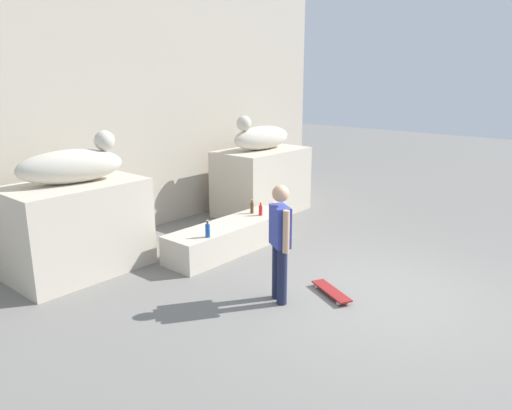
{
  "coord_description": "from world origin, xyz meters",
  "views": [
    {
      "loc": [
        -6.03,
        -2.74,
        3.09
      ],
      "look_at": [
        -0.41,
        2.06,
        1.1
      ],
      "focal_mm": 34.25,
      "sensor_mm": 36.0,
      "label": 1
    }
  ],
  "objects_px": {
    "skateboard": "(331,291)",
    "bottle_blue": "(208,230)",
    "bottle_red": "(261,210)",
    "skater": "(280,239)",
    "bottle_brown": "(252,208)",
    "statue_reclining_left": "(73,165)",
    "statue_reclining_right": "(261,137)"
  },
  "relations": [
    {
      "from": "skateboard",
      "to": "skater",
      "type": "bearing_deg",
      "value": -100.67
    },
    {
      "from": "skateboard",
      "to": "bottle_brown",
      "type": "distance_m",
      "value": 2.82
    },
    {
      "from": "statue_reclining_right",
      "to": "bottle_blue",
      "type": "xyz_separation_m",
      "value": [
        -3.05,
        -1.44,
        -1.11
      ]
    },
    {
      "from": "bottle_red",
      "to": "bottle_blue",
      "type": "bearing_deg",
      "value": -173.87
    },
    {
      "from": "bottle_blue",
      "to": "bottle_brown",
      "type": "bearing_deg",
      "value": 13.92
    },
    {
      "from": "skater",
      "to": "bottle_red",
      "type": "xyz_separation_m",
      "value": [
        1.77,
        1.83,
        -0.31
      ]
    },
    {
      "from": "statue_reclining_left",
      "to": "bottle_red",
      "type": "xyz_separation_m",
      "value": [
        2.98,
        -1.26,
        -1.13
      ]
    },
    {
      "from": "bottle_blue",
      "to": "bottle_red",
      "type": "xyz_separation_m",
      "value": [
        1.54,
        0.17,
        -0.02
      ]
    },
    {
      "from": "statue_reclining_right",
      "to": "bottle_red",
      "type": "height_order",
      "value": "statue_reclining_right"
    },
    {
      "from": "skateboard",
      "to": "bottle_blue",
      "type": "xyz_separation_m",
      "value": [
        -0.39,
        2.14,
        0.57
      ]
    },
    {
      "from": "statue_reclining_left",
      "to": "statue_reclining_right",
      "type": "relative_size",
      "value": 1.03
    },
    {
      "from": "statue_reclining_right",
      "to": "statue_reclining_left",
      "type": "bearing_deg",
      "value": 4.25
    },
    {
      "from": "skateboard",
      "to": "bottle_brown",
      "type": "relative_size",
      "value": 2.99
    },
    {
      "from": "skater",
      "to": "bottle_brown",
      "type": "bearing_deg",
      "value": 170.88
    },
    {
      "from": "statue_reclining_right",
      "to": "bottle_red",
      "type": "bearing_deg",
      "value": 44.24
    },
    {
      "from": "statue_reclining_left",
      "to": "skater",
      "type": "distance_m",
      "value": 3.42
    },
    {
      "from": "statue_reclining_right",
      "to": "bottle_brown",
      "type": "relative_size",
      "value": 6.07
    },
    {
      "from": "statue_reclining_right",
      "to": "bottle_blue",
      "type": "height_order",
      "value": "statue_reclining_right"
    },
    {
      "from": "statue_reclining_left",
      "to": "skater",
      "type": "relative_size",
      "value": 1.01
    },
    {
      "from": "statue_reclining_left",
      "to": "bottle_red",
      "type": "distance_m",
      "value": 3.43
    },
    {
      "from": "skateboard",
      "to": "statue_reclining_right",
      "type": "bearing_deg",
      "value": 169.69
    },
    {
      "from": "statue_reclining_right",
      "to": "bottle_red",
      "type": "xyz_separation_m",
      "value": [
        -1.51,
        -1.27,
        -1.13
      ]
    },
    {
      "from": "bottle_blue",
      "to": "bottle_brown",
      "type": "height_order",
      "value": "bottle_blue"
    },
    {
      "from": "bottle_brown",
      "to": "skater",
      "type": "bearing_deg",
      "value": -130.87
    },
    {
      "from": "bottle_red",
      "to": "statue_reclining_left",
      "type": "bearing_deg",
      "value": 157.04
    },
    {
      "from": "bottle_blue",
      "to": "bottle_red",
      "type": "distance_m",
      "value": 1.55
    },
    {
      "from": "skater",
      "to": "bottle_blue",
      "type": "distance_m",
      "value": 1.71
    },
    {
      "from": "bottle_brown",
      "to": "statue_reclining_left",
      "type": "bearing_deg",
      "value": 160.66
    },
    {
      "from": "bottle_blue",
      "to": "bottle_red",
      "type": "height_order",
      "value": "bottle_blue"
    },
    {
      "from": "statue_reclining_left",
      "to": "bottle_blue",
      "type": "bearing_deg",
      "value": -30.88
    },
    {
      "from": "skateboard",
      "to": "bottle_brown",
      "type": "height_order",
      "value": "bottle_brown"
    },
    {
      "from": "skater",
      "to": "bottle_blue",
      "type": "height_order",
      "value": "skater"
    }
  ]
}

